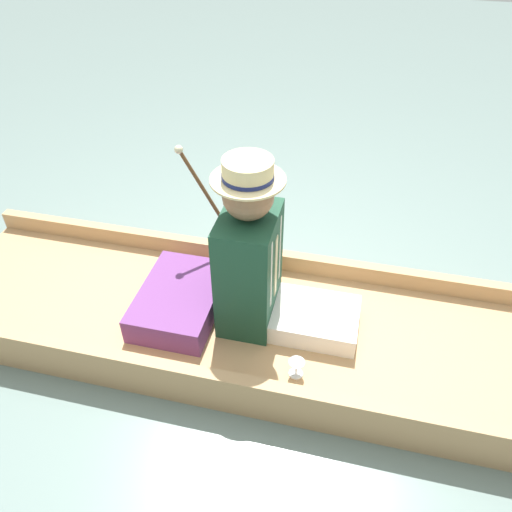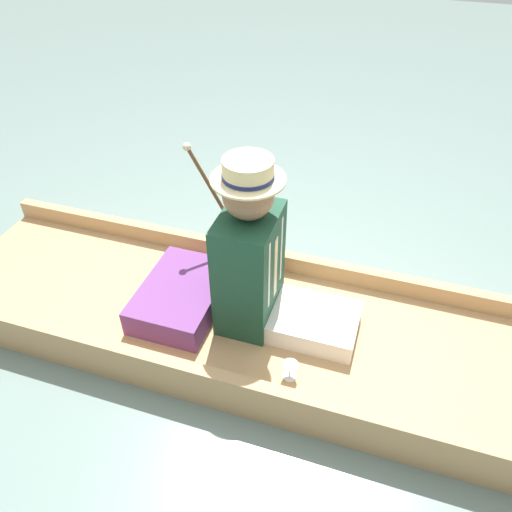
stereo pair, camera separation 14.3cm
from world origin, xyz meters
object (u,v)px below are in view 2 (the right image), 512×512
object	(u,v)px
seated_person	(260,265)
walking_cane	(218,200)
wine_glass	(290,368)
teddy_bear	(267,250)

from	to	relation	value
seated_person	walking_cane	xyz separation A→B (m)	(-0.34, -0.34, 0.08)
wine_glass	walking_cane	bearing A→B (deg)	-138.24
teddy_bear	wine_glass	bearing A→B (deg)	25.48
seated_person	wine_glass	xyz separation A→B (m)	(0.31, 0.24, -0.30)
wine_glass	walking_cane	world-z (taller)	walking_cane
teddy_bear	wine_glass	xyz separation A→B (m)	(0.65, 0.31, -0.11)
seated_person	teddy_bear	world-z (taller)	seated_person
seated_person	teddy_bear	size ratio (longest dim) A/B	2.44
walking_cane	wine_glass	bearing A→B (deg)	41.76
wine_glass	seated_person	bearing A→B (deg)	-141.91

